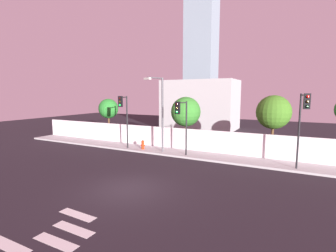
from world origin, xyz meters
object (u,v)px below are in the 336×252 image
object	(u,v)px
traffic_light_right	(182,116)
roadside_tree_midleft	(186,112)
traffic_light_left	(303,115)
street_lamp_curbside	(160,108)
roadside_tree_leftmost	(108,109)
fire_hydrant	(143,144)
traffic_light_center	(124,111)
roadside_tree_midright	(273,112)

from	to	relation	value
traffic_light_right	roadside_tree_midleft	distance (m)	4.44
traffic_light_left	roadside_tree_midleft	bearing A→B (deg)	156.35
street_lamp_curbside	roadside_tree_leftmost	size ratio (longest dim) A/B	1.38
traffic_light_right	fire_hydrant	distance (m)	5.00
fire_hydrant	roadside_tree_midleft	world-z (taller)	roadside_tree_midleft
traffic_light_right	roadside_tree_leftmost	size ratio (longest dim) A/B	0.96
traffic_light_center	roadside_tree_midright	bearing A→B (deg)	19.24
traffic_light_left	fire_hydrant	world-z (taller)	traffic_light_left
traffic_light_center	roadside_tree_midleft	world-z (taller)	traffic_light_center
traffic_light_center	roadside_tree_leftmost	bearing A→B (deg)	142.00
street_lamp_curbside	traffic_light_right	bearing A→B (deg)	-17.94
street_lamp_curbside	fire_hydrant	distance (m)	3.73
roadside_tree_midleft	roadside_tree_midright	world-z (taller)	roadside_tree_midright
traffic_light_center	traffic_light_right	world-z (taller)	traffic_light_center
roadside_tree_leftmost	roadside_tree_midleft	bearing A→B (deg)	-0.00
roadside_tree_leftmost	roadside_tree_midleft	xyz separation A→B (m)	(9.20, -0.00, -0.03)
traffic_light_center	street_lamp_curbside	xyz separation A→B (m)	(3.29, 0.55, 0.27)
roadside_tree_midleft	roadside_tree_midright	size ratio (longest dim) A/B	0.97
roadside_tree_midright	traffic_light_right	bearing A→B (deg)	-145.11
fire_hydrant	roadside_tree_midright	xyz separation A→B (m)	(10.12, 3.25, 2.93)
street_lamp_curbside	roadside_tree_midright	xyz separation A→B (m)	(8.24, 3.47, -0.28)
roadside_tree_midright	street_lamp_curbside	bearing A→B (deg)	-157.15
street_lamp_curbside	roadside_tree_leftmost	bearing A→B (deg)	157.65
street_lamp_curbside	roadside_tree_midleft	bearing A→B (deg)	77.75
roadside_tree_leftmost	roadside_tree_midright	size ratio (longest dim) A/B	0.91
fire_hydrant	roadside_tree_leftmost	xyz separation A→B (m)	(-6.56, 3.25, 2.76)
fire_hydrant	roadside_tree_midleft	size ratio (longest dim) A/B	0.17
roadside_tree_leftmost	roadside_tree_midright	distance (m)	16.68
traffic_light_left	roadside_tree_midright	bearing A→B (deg)	115.39
traffic_light_center	roadside_tree_midright	distance (m)	12.21
fire_hydrant	roadside_tree_midright	distance (m)	11.03
street_lamp_curbside	roadside_tree_midleft	distance (m)	3.59
traffic_light_left	traffic_light_right	xyz separation A→B (m)	(-7.98, -0.06, -0.40)
fire_hydrant	roadside_tree_midleft	distance (m)	5.00
street_lamp_curbside	traffic_light_center	bearing A→B (deg)	-170.47
roadside_tree_leftmost	traffic_light_left	bearing A→B (deg)	-12.51
traffic_light_center	roadside_tree_midright	xyz separation A→B (m)	(11.53, 4.02, -0.01)
traffic_light_right	roadside_tree_midright	size ratio (longest dim) A/B	0.87
traffic_light_center	traffic_light_left	bearing A→B (deg)	-0.48
roadside_tree_midright	roadside_tree_midleft	bearing A→B (deg)	-180.00
traffic_light_center	fire_hydrant	xyz separation A→B (m)	(1.41, 0.77, -2.94)
traffic_light_right	street_lamp_curbside	size ratio (longest dim) A/B	0.70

